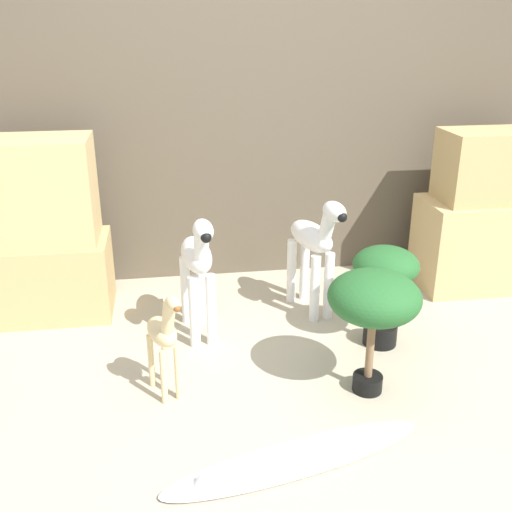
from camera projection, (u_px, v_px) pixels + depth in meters
name	position (u px, v px, depth m)	size (l,w,h in m)	color
ground_plane	(319.00, 415.00, 2.63)	(14.00, 14.00, 0.00)	#B2A88E
wall_back	(261.00, 107.00, 3.73)	(6.40, 0.08, 2.20)	brown
rock_pillar_left	(31.00, 235.00, 3.35)	(0.82, 0.44, 1.03)	tan
rock_pillar_right	(488.00, 218.00, 3.75)	(0.82, 0.44, 1.00)	tan
zebra_right	(314.00, 245.00, 3.39)	(0.27, 0.53, 0.73)	white
zebra_left	(198.00, 265.00, 3.12)	(0.20, 0.54, 0.73)	white
giraffe_figurine	(164.00, 334.00, 2.65)	(0.19, 0.33, 0.56)	beige
potted_palm_front	(374.00, 301.00, 2.63)	(0.41, 0.41, 0.60)	black
potted_palm_back	(385.00, 276.00, 3.05)	(0.34, 0.34, 0.54)	black
surfboard	(293.00, 459.00, 2.35)	(1.13, 0.47, 0.07)	silver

